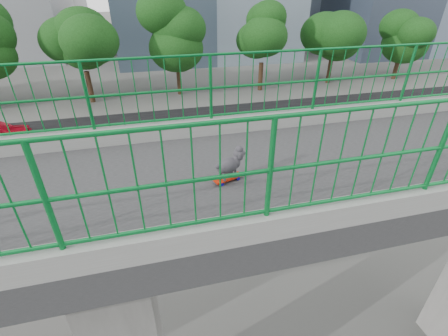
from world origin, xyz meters
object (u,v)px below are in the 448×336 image
object	(u,v)px
skateboard	(228,179)
car_0	(49,249)
car_3	(46,145)
poodle	(230,164)

from	to	relation	value
skateboard	car_0	distance (m)	10.27
car_0	car_3	world-z (taller)	car_0
skateboard	poodle	world-z (taller)	poodle
car_3	skateboard	bearing A→B (deg)	-154.83
poodle	car_0	world-z (taller)	poodle
skateboard	car_3	bearing A→B (deg)	-173.68
skateboard	poodle	distance (m)	0.23
car_0	car_3	xyz separation A→B (m)	(-9.60, -2.18, -0.06)
skateboard	car_3	size ratio (longest dim) A/B	0.09
poodle	car_3	size ratio (longest dim) A/B	0.09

